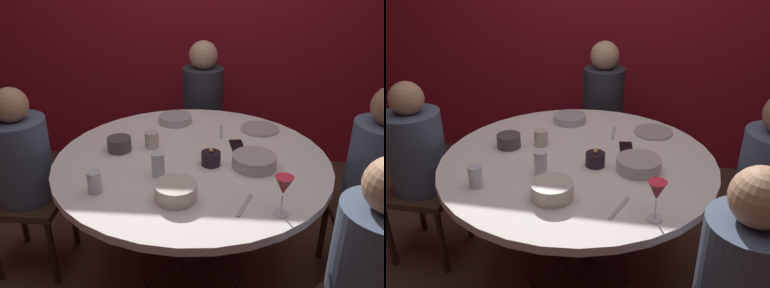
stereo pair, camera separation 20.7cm
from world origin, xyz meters
The scene contains 20 objects.
ground_plane centered at (0.00, 0.00, 0.00)m, with size 8.00×8.00×0.00m, color #4C3828.
back_wall centered at (0.00, 1.53, 1.30)m, with size 6.00×0.10×2.60m, color maroon.
dining_table centered at (0.00, 0.00, 0.61)m, with size 1.43×1.43×0.76m.
seated_diner_left centered at (-0.94, 0.00, 0.69)m, with size 0.40×0.40×1.11m.
seated_diner_back centered at (0.00, 1.01, 0.72)m, with size 0.40×0.40×1.16m.
seated_diner_right centered at (0.95, 0.00, 0.72)m, with size 0.40×0.40×1.17m.
seated_diner_front_right centered at (0.71, -0.71, 0.71)m, with size 0.57×0.57×1.15m.
candle_holder centered at (0.10, -0.06, 0.79)m, with size 0.10×0.10×0.09m.
wine_glass centered at (0.40, -0.47, 0.88)m, with size 0.08×0.08×0.18m.
dinner_plate centered at (0.38, 0.40, 0.76)m, with size 0.23×0.23×0.01m, color #B2ADA3.
cell_phone centered at (0.24, 0.16, 0.76)m, with size 0.07×0.14×0.01m, color black.
bowl_serving_large centered at (-0.14, 0.47, 0.78)m, with size 0.20×0.20×0.05m, color #B7B7BC.
bowl_salad_center centered at (0.32, -0.07, 0.79)m, with size 0.22×0.22×0.06m, color #B2ADA3.
bowl_small_white centered at (-0.40, 0.06, 0.79)m, with size 0.13×0.13×0.07m, color #4C4742.
bowl_sauce_side centered at (-0.04, -0.39, 0.79)m, with size 0.19×0.19×0.07m, color beige.
cup_near_candle centered at (-0.15, -0.20, 0.82)m, with size 0.06×0.06×0.12m, color silver.
cup_by_left_diner centered at (-0.23, 0.11, 0.80)m, with size 0.08×0.08×0.09m, color beige.
cup_by_right_diner centered at (-0.41, -0.36, 0.81)m, with size 0.06×0.06×0.10m, color silver.
fork_near_plate centered at (0.15, 0.34, 0.76)m, with size 0.02×0.18×0.01m, color #B7B7BC.
knife_near_plate centered at (0.26, -0.42, 0.76)m, with size 0.02×0.18×0.01m, color #B7B7BC.
Camera 2 is at (0.36, -1.84, 1.73)m, focal length 37.71 mm.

